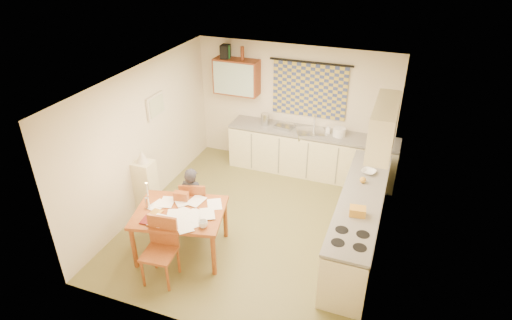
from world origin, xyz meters
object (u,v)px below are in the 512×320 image
at_px(dining_table, 182,231).
at_px(chair_far, 197,213).
at_px(person, 193,200).
at_px(stove, 347,266).
at_px(counter_back, 311,153).
at_px(shelf_stand, 146,188).
at_px(counter_right, 358,222).

bearing_deg(dining_table, chair_far, 83.16).
bearing_deg(person, chair_far, -102.37).
bearing_deg(chair_far, stove, 151.48).
height_order(counter_back, person, person).
relative_size(person, shelf_stand, 1.16).
bearing_deg(counter_back, shelf_stand, -135.20).
distance_m(dining_table, shelf_stand, 1.27).
bearing_deg(shelf_stand, counter_right, 5.93).
distance_m(chair_far, person, 0.30).
xyz_separation_m(counter_back, shelf_stand, (-2.32, -2.30, 0.05)).
height_order(dining_table, person, person).
bearing_deg(stove, counter_right, 90.00).
xyz_separation_m(stove, person, (-2.56, 0.51, 0.12)).
xyz_separation_m(counter_right, person, (-2.56, -0.52, 0.13)).
bearing_deg(counter_right, stove, -90.00).
relative_size(stove, shelf_stand, 0.91).
height_order(chair_far, person, person).
bearing_deg(shelf_stand, person, -9.02).
height_order(counter_back, counter_right, same).
relative_size(stove, chair_far, 0.99).
distance_m(counter_back, shelf_stand, 3.26).
relative_size(counter_right, dining_table, 1.99).
distance_m(dining_table, person, 0.58).
bearing_deg(stove, chair_far, 167.37).
height_order(counter_right, person, person).
xyz_separation_m(stove, shelf_stand, (-3.54, 0.67, 0.05)).
xyz_separation_m(stove, chair_far, (-2.55, 0.57, -0.17)).
bearing_deg(chair_far, counter_right, 174.40).
height_order(dining_table, chair_far, chair_far).
xyz_separation_m(counter_back, chair_far, (-1.32, -2.39, -0.17)).
bearing_deg(counter_back, stove, -67.57).
bearing_deg(counter_back, person, -118.58).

